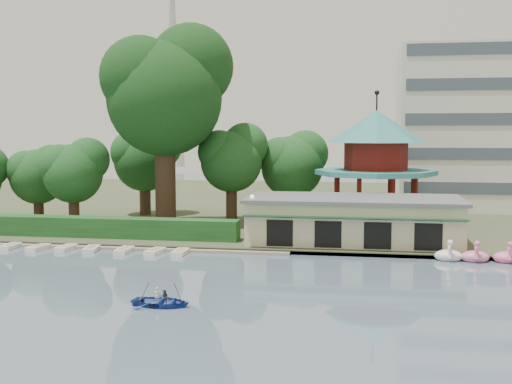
% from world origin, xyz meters
% --- Properties ---
extents(ground_plane, '(220.00, 220.00, 0.00)m').
position_xyz_m(ground_plane, '(0.00, 0.00, 0.00)').
color(ground_plane, slate).
rests_on(ground_plane, ground).
extents(shore, '(220.00, 70.00, 0.40)m').
position_xyz_m(shore, '(0.00, 52.00, 0.20)').
color(shore, '#424930').
rests_on(shore, ground).
extents(embankment, '(220.00, 0.60, 0.30)m').
position_xyz_m(embankment, '(0.00, 17.30, 0.15)').
color(embankment, gray).
rests_on(embankment, ground).
extents(dock, '(34.00, 1.60, 0.24)m').
position_xyz_m(dock, '(-12.00, 17.20, 0.12)').
color(dock, gray).
rests_on(dock, ground).
extents(boathouse, '(18.60, 9.39, 3.90)m').
position_xyz_m(boathouse, '(10.00, 21.97, 2.37)').
color(boathouse, beige).
rests_on(boathouse, shore).
extents(pavilion, '(12.40, 12.40, 13.50)m').
position_xyz_m(pavilion, '(12.00, 32.00, 7.48)').
color(pavilion, beige).
rests_on(pavilion, shore).
extents(broadcast_tower, '(8.00, 8.00, 96.00)m').
position_xyz_m(broadcast_tower, '(-42.00, 140.00, 33.98)').
color(broadcast_tower, silver).
rests_on(broadcast_tower, ground).
extents(hedge, '(30.00, 2.00, 1.80)m').
position_xyz_m(hedge, '(-15.00, 20.50, 1.30)').
color(hedge, '#1E4F1F').
rests_on(hedge, shore).
extents(lamp_post, '(0.36, 0.36, 4.28)m').
position_xyz_m(lamp_post, '(1.50, 19.00, 3.34)').
color(lamp_post, black).
rests_on(lamp_post, shore).
extents(big_tree, '(12.72, 11.85, 20.54)m').
position_xyz_m(big_tree, '(-8.84, 28.19, 14.34)').
color(big_tree, '#3A281C').
rests_on(big_tree, shore).
extents(small_trees, '(40.23, 16.66, 10.54)m').
position_xyz_m(small_trees, '(-12.89, 31.95, 6.48)').
color(small_trees, '#3A281C').
rests_on(small_trees, shore).
extents(moored_rowboats, '(24.01, 2.71, 0.36)m').
position_xyz_m(moored_rowboats, '(-15.25, 15.76, 0.18)').
color(moored_rowboats, white).
rests_on(moored_rowboats, ground).
extents(rowboat_with_passengers, '(5.04, 3.78, 2.01)m').
position_xyz_m(rowboat_with_passengers, '(-0.60, 0.49, 0.50)').
color(rowboat_with_passengers, '#203E92').
rests_on(rowboat_with_passengers, ground).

